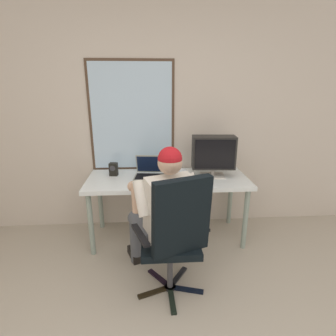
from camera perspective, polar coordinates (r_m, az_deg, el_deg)
wall_rear at (r=3.14m, az=-3.04°, el=12.15°), size 5.27×0.08×2.82m
desk at (r=2.92m, az=-0.05°, el=-3.38°), size 1.74×0.69×0.73m
office_chair at (r=2.10m, az=1.70°, el=-13.64°), size 0.63×0.57×1.09m
person_seated at (r=2.30m, az=-0.99°, el=-9.34°), size 0.68×0.86×1.26m
crt_monitor at (r=2.90m, az=9.75°, el=3.18°), size 0.47×0.23×0.45m
laptop at (r=2.93m, az=-3.81°, el=-0.64°), size 0.37×0.33×0.23m
wine_glass at (r=2.71m, az=3.19°, el=-1.23°), size 0.09×0.09×0.14m
desk_speaker at (r=3.01m, az=-11.63°, el=-0.26°), size 0.10×0.09×0.14m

